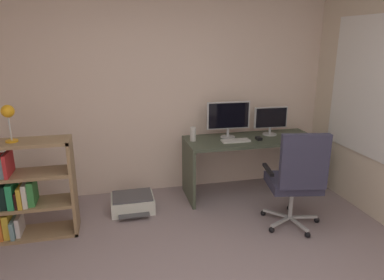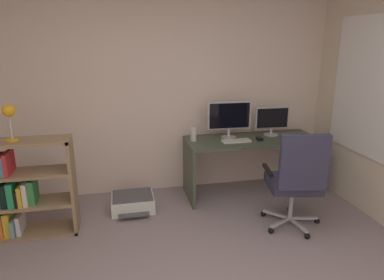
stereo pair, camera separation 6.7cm
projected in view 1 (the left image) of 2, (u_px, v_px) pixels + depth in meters
wall_back at (155, 88)px, 4.28m from camera, size 4.41×0.10×2.67m
window_pane at (382, 89)px, 3.59m from camera, size 0.01×1.49×1.43m
window_frame at (381, 89)px, 3.59m from camera, size 0.02×1.57×1.51m
desk at (251, 152)px, 4.34m from camera, size 1.63×0.63×0.73m
monitor_main at (228, 117)px, 4.25m from camera, size 0.54×0.18×0.45m
monitor_secondary at (271, 119)px, 4.39m from camera, size 0.44×0.18×0.36m
keyboard at (236, 141)px, 4.15m from camera, size 0.34×0.13×0.02m
computer_mouse at (259, 138)px, 4.22m from camera, size 0.06×0.10×0.03m
desktop_speaker at (193, 134)px, 4.15m from camera, size 0.07×0.07×0.17m
office_chair at (297, 177)px, 3.48m from camera, size 0.64×0.62×1.07m
bookshelf at (25, 192)px, 3.39m from camera, size 0.77×0.32×0.99m
desk_lamp at (8, 115)px, 3.16m from camera, size 0.12×0.12×0.35m
printer at (133, 203)px, 3.99m from camera, size 0.48×0.45×0.19m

